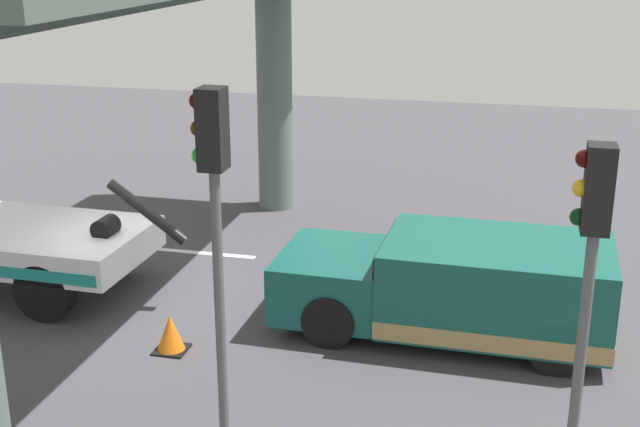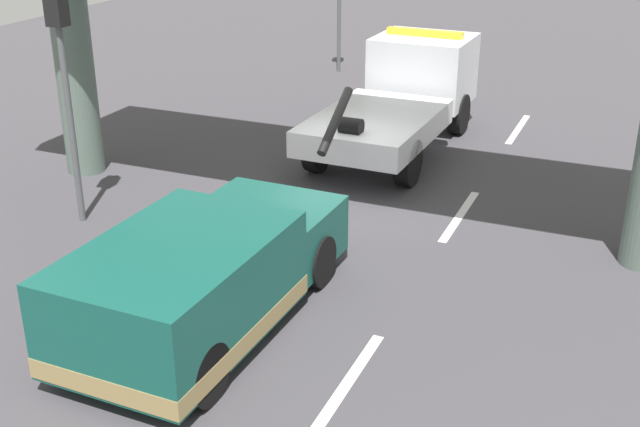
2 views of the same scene
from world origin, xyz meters
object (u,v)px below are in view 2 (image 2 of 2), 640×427
towed_van_green (202,280)px  traffic_light_far (62,46)px  traffic_cone_orange (241,194)px  tow_truck_white (404,93)px

towed_van_green → traffic_light_far: 5.42m
traffic_light_far → traffic_cone_orange: traffic_light_far is taller
towed_van_green → traffic_cone_orange: (4.21, 1.65, -0.50)m
traffic_light_far → tow_truck_white: bearing=-31.0°
traffic_cone_orange → towed_van_green: bearing=-158.6°
tow_truck_white → towed_van_green: (-9.33, 0.02, -0.42)m
towed_van_green → traffic_light_far: traffic_light_far is taller
traffic_light_far → traffic_cone_orange: bearing=-54.8°
towed_van_green → traffic_light_far: size_ratio=1.15×
tow_truck_white → towed_van_green: size_ratio=1.39×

